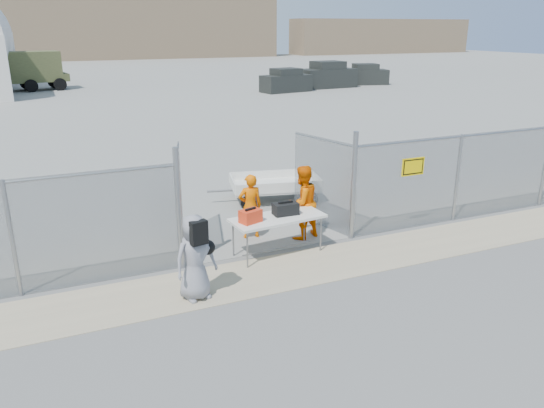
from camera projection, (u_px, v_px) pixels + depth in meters
name	position (u px, v px, depth m)	size (l,w,h in m)	color
ground	(315.00, 292.00, 9.83)	(160.00, 160.00, 0.00)	#5A5A5A
tarmac_inside	(90.00, 83.00, 46.36)	(160.00, 80.00, 0.01)	gray
dirt_strip	(292.00, 270.00, 10.70)	(44.00, 1.60, 0.01)	tan
distant_hills	(98.00, 28.00, 78.14)	(140.00, 6.00, 9.00)	#7F684F
chain_link_fence	(272.00, 204.00, 11.22)	(40.00, 0.20, 2.20)	gray
folding_table	(278.00, 235.00, 11.33)	(2.00, 0.83, 0.85)	silver
orange_bag	(250.00, 216.00, 10.85)	(0.43, 0.28, 0.27)	#F13917
black_duffel	(286.00, 209.00, 11.30)	(0.53, 0.31, 0.25)	black
security_worker_left	(250.00, 206.00, 12.12)	(0.56, 0.37, 1.52)	#ED6300
security_worker_right	(302.00, 203.00, 12.07)	(0.84, 0.65, 1.72)	#ED6300
visitor	(195.00, 257.00, 9.36)	(0.78, 0.51, 1.59)	gray
utility_trailer	(275.00, 188.00, 14.85)	(3.12, 1.61, 0.76)	silver
military_truck	(24.00, 71.00, 40.10)	(6.09, 2.25, 2.90)	#4D532D
parked_vehicle_near	(286.00, 81.00, 39.61)	(3.75, 1.69, 1.69)	#232523
parked_vehicle_mid	(328.00, 75.00, 42.35)	(4.47, 2.02, 2.02)	#232523
parked_vehicle_far	(365.00, 74.00, 44.75)	(3.72, 1.68, 1.68)	#232523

